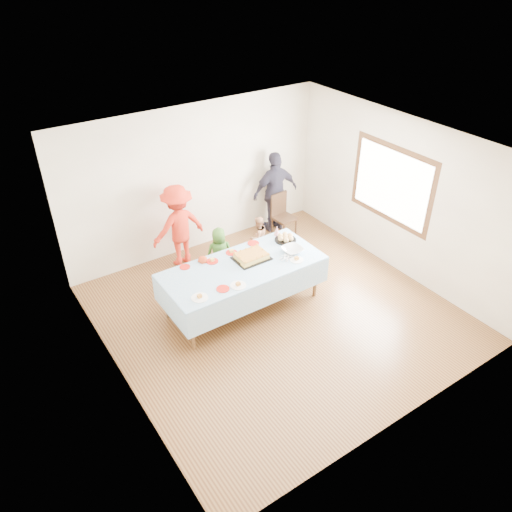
% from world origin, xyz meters
% --- Properties ---
extents(ground, '(5.00, 5.00, 0.00)m').
position_xyz_m(ground, '(0.00, 0.00, 0.00)').
color(ground, '#4C2B15').
rests_on(ground, ground).
extents(room_walls, '(5.04, 5.04, 2.72)m').
position_xyz_m(room_walls, '(0.05, 0.00, 1.77)').
color(room_walls, '#C2B39E').
rests_on(room_walls, ground).
extents(party_table, '(2.50, 1.10, 0.78)m').
position_xyz_m(party_table, '(-0.34, 0.44, 0.72)').
color(party_table, '#52311C').
rests_on(party_table, ground).
extents(birthday_cake, '(0.54, 0.41, 0.10)m').
position_xyz_m(birthday_cake, '(-0.12, 0.53, 0.83)').
color(birthday_cake, black).
rests_on(birthday_cake, party_table).
extents(rolls_tray, '(0.36, 0.36, 0.11)m').
position_xyz_m(rolls_tray, '(0.64, 0.67, 0.83)').
color(rolls_tray, black).
rests_on(rolls_tray, party_table).
extents(punch_bowl, '(0.33, 0.33, 0.08)m').
position_xyz_m(punch_bowl, '(0.52, 0.32, 0.82)').
color(punch_bowl, silver).
rests_on(punch_bowl, party_table).
extents(party_hat, '(0.10, 0.10, 0.16)m').
position_xyz_m(party_hat, '(0.63, 0.90, 0.86)').
color(party_hat, white).
rests_on(party_hat, party_table).
extents(fork_pile, '(0.24, 0.18, 0.07)m').
position_xyz_m(fork_pile, '(0.31, 0.23, 0.81)').
color(fork_pile, white).
rests_on(fork_pile, party_table).
extents(plate_red_far_a, '(0.16, 0.16, 0.01)m').
position_xyz_m(plate_red_far_a, '(-1.09, 0.90, 0.79)').
color(plate_red_far_a, red).
rests_on(plate_red_far_a, party_table).
extents(plate_red_far_b, '(0.19, 0.19, 0.01)m').
position_xyz_m(plate_red_far_b, '(-0.67, 0.80, 0.79)').
color(plate_red_far_b, red).
rests_on(plate_red_far_b, party_table).
extents(plate_red_far_c, '(0.18, 0.18, 0.01)m').
position_xyz_m(plate_red_far_c, '(-0.29, 0.85, 0.79)').
color(plate_red_far_c, red).
rests_on(plate_red_far_c, party_table).
extents(plate_red_far_d, '(0.19, 0.19, 0.01)m').
position_xyz_m(plate_red_far_d, '(0.15, 0.89, 0.79)').
color(plate_red_far_d, red).
rests_on(plate_red_far_d, party_table).
extents(plate_red_near, '(0.19, 0.19, 0.01)m').
position_xyz_m(plate_red_near, '(-0.89, 0.10, 0.79)').
color(plate_red_near, red).
rests_on(plate_red_near, party_table).
extents(plate_white_left, '(0.24, 0.24, 0.01)m').
position_xyz_m(plate_white_left, '(-1.27, 0.10, 0.79)').
color(plate_white_left, white).
rests_on(plate_white_left, party_table).
extents(plate_white_mid, '(0.23, 0.23, 0.01)m').
position_xyz_m(plate_white_mid, '(-0.67, 0.05, 0.79)').
color(plate_white_mid, white).
rests_on(plate_white_mid, party_table).
extents(plate_white_right, '(0.22, 0.22, 0.01)m').
position_xyz_m(plate_white_right, '(0.43, 0.11, 0.79)').
color(plate_white_right, white).
rests_on(plate_white_right, party_table).
extents(dining_chair, '(0.42, 0.42, 0.88)m').
position_xyz_m(dining_chair, '(1.49, 1.91, 0.49)').
color(dining_chair, black).
rests_on(dining_chair, ground).
extents(toddler_left, '(0.35, 0.26, 0.87)m').
position_xyz_m(toddler_left, '(-0.80, 0.90, 0.43)').
color(toddler_left, '#BE3B17').
rests_on(toddler_left, ground).
extents(toddler_mid, '(0.53, 0.43, 0.94)m').
position_xyz_m(toddler_mid, '(-0.22, 1.37, 0.47)').
color(toddler_mid, '#366521').
rests_on(toddler_mid, ground).
extents(toddler_right, '(0.41, 0.34, 0.80)m').
position_xyz_m(toddler_right, '(0.69, 1.55, 0.40)').
color(toddler_right, tan).
rests_on(toddler_right, ground).
extents(adult_left, '(1.01, 0.61, 1.52)m').
position_xyz_m(adult_left, '(-0.59, 2.12, 0.76)').
color(adult_left, red).
rests_on(adult_left, ground).
extents(adult_right, '(0.98, 0.47, 1.62)m').
position_xyz_m(adult_right, '(1.54, 2.20, 0.81)').
color(adult_right, '#2C2939').
rests_on(adult_right, ground).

